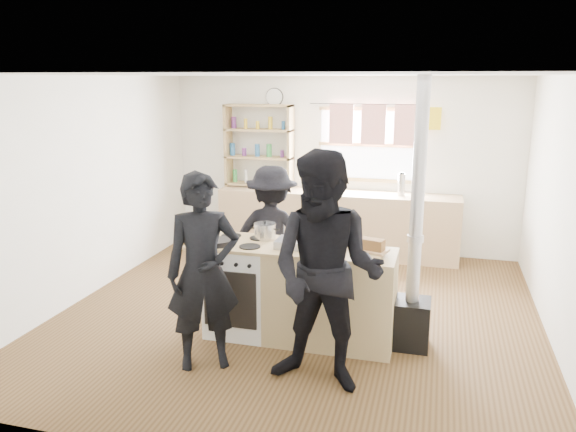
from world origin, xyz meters
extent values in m
cube|color=brown|center=(0.00, 0.00, -0.01)|extent=(5.00, 5.00, 0.01)
cube|color=tan|center=(0.00, 2.22, 0.45)|extent=(3.40, 0.55, 0.90)
cube|color=tan|center=(-1.20, 2.34, 0.94)|extent=(1.00, 0.28, 0.03)
cube|color=tan|center=(-1.20, 2.34, 1.33)|extent=(1.00, 0.28, 0.03)
cube|color=tan|center=(-1.20, 2.34, 1.74)|extent=(1.00, 0.28, 0.03)
cube|color=tan|center=(-1.20, 2.34, 2.08)|extent=(1.00, 0.28, 0.03)
cube|color=tan|center=(-1.68, 2.34, 1.50)|extent=(0.04, 0.28, 1.20)
cube|color=tan|center=(-0.72, 2.34, 1.50)|extent=(0.04, 0.28, 1.20)
cylinder|color=silver|center=(0.88, 2.22, 1.05)|extent=(0.10, 0.10, 0.30)
cube|color=white|center=(-0.45, -0.55, 0.45)|extent=(0.60, 0.60, 0.90)
cube|color=tan|center=(0.45, -0.55, 0.45)|extent=(1.20, 0.60, 0.90)
cube|color=tan|center=(0.00, -0.55, 0.92)|extent=(1.84, 0.64, 0.03)
cylinder|color=black|center=(-0.61, -0.71, 0.96)|extent=(0.32, 0.32, 0.05)
cylinder|color=#275F20|center=(-0.61, -0.71, 0.97)|extent=(0.23, 0.23, 0.02)
cube|color=silver|center=(0.12, -0.59, 0.97)|extent=(0.37, 0.27, 0.07)
cube|color=brown|center=(0.12, -0.59, 0.99)|extent=(0.31, 0.23, 0.02)
cylinder|color=silver|center=(-0.25, -0.39, 1.00)|extent=(0.21, 0.21, 0.14)
cylinder|color=silver|center=(-0.25, -0.39, 1.08)|extent=(0.22, 0.22, 0.01)
sphere|color=black|center=(-0.25, -0.39, 1.09)|extent=(0.03, 0.03, 0.03)
cylinder|color=silver|center=(0.48, -0.53, 1.01)|extent=(0.25, 0.25, 0.16)
cylinder|color=silver|center=(0.48, -0.53, 1.09)|extent=(0.25, 0.25, 0.01)
sphere|color=black|center=(0.48, -0.53, 1.11)|extent=(0.03, 0.03, 0.03)
cube|color=tan|center=(0.82, -0.54, 0.94)|extent=(0.32, 0.27, 0.02)
cube|color=olive|center=(0.82, -0.54, 1.00)|extent=(0.24, 0.17, 0.10)
cube|color=black|center=(1.20, -0.45, 0.23)|extent=(0.35, 0.35, 0.46)
cylinder|color=#ADADB2|center=(1.20, -0.45, 1.48)|extent=(0.12, 0.12, 2.04)
imported|color=black|center=(-0.52, -1.28, 0.86)|extent=(0.75, 0.66, 1.72)
imported|color=black|center=(0.56, -1.34, 0.97)|extent=(1.03, 0.85, 1.95)
imported|color=black|center=(-0.38, 0.27, 0.77)|extent=(1.02, 0.61, 1.55)
camera|label=1|loc=(1.37, -5.46, 2.47)|focal=35.00mm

